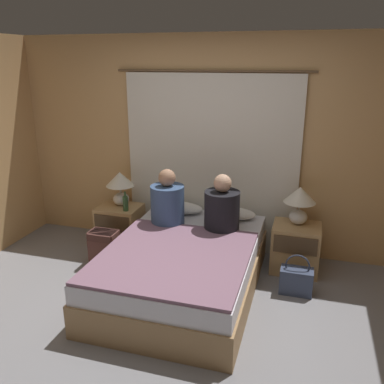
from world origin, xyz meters
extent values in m
plane|color=gray|center=(0.00, 0.00, 0.00)|extent=(16.00, 16.00, 0.00)
cube|color=tan|center=(0.00, 1.79, 1.25)|extent=(4.90, 0.06, 2.50)
cube|color=silver|center=(0.00, 1.73, 1.04)|extent=(2.04, 0.02, 2.08)
cylinder|color=brown|center=(0.00, 1.73, 2.10)|extent=(2.24, 0.02, 0.02)
cube|color=#99754C|center=(0.00, 0.66, 0.16)|extent=(1.40, 2.03, 0.31)
cube|color=silver|center=(0.00, 0.66, 0.40)|extent=(1.36, 1.99, 0.18)
cube|color=tan|center=(-1.05, 1.40, 0.26)|extent=(0.50, 0.42, 0.53)
cube|color=#4C3823|center=(-1.05, 1.18, 0.39)|extent=(0.44, 0.02, 0.19)
cube|color=tan|center=(1.05, 1.40, 0.26)|extent=(0.50, 0.42, 0.53)
cube|color=#4C3823|center=(1.05, 1.18, 0.39)|extent=(0.44, 0.02, 0.19)
ellipsoid|color=silver|center=(-1.05, 1.46, 0.60)|extent=(0.19, 0.19, 0.15)
cylinder|color=#B2A893|center=(-1.05, 1.46, 0.73)|extent=(0.02, 0.02, 0.09)
cone|color=silver|center=(-1.05, 1.46, 0.86)|extent=(0.34, 0.34, 0.17)
ellipsoid|color=silver|center=(1.05, 1.46, 0.60)|extent=(0.19, 0.19, 0.15)
cylinder|color=#B2A893|center=(1.05, 1.46, 0.73)|extent=(0.02, 0.02, 0.09)
cone|color=silver|center=(1.05, 1.46, 0.86)|extent=(0.34, 0.34, 0.17)
ellipsoid|color=white|center=(-0.31, 1.49, 0.55)|extent=(0.56, 0.29, 0.12)
ellipsoid|color=white|center=(0.31, 1.49, 0.55)|extent=(0.56, 0.29, 0.12)
cube|color=slate|center=(0.00, 0.39, 0.51)|extent=(1.34, 1.42, 0.03)
cylinder|color=#38517A|center=(-0.33, 1.14, 0.71)|extent=(0.37, 0.37, 0.43)
sphere|color=#A87A5B|center=(-0.33, 1.14, 1.02)|extent=(0.19, 0.19, 0.19)
cylinder|color=black|center=(0.28, 1.14, 0.71)|extent=(0.37, 0.37, 0.43)
sphere|color=tan|center=(0.28, 1.14, 1.01)|extent=(0.19, 0.19, 0.19)
cylinder|color=#2D4C28|center=(-0.91, 1.29, 0.61)|extent=(0.06, 0.06, 0.17)
cylinder|color=#2D4C28|center=(-0.91, 1.29, 0.73)|extent=(0.02, 0.02, 0.06)
cube|color=brown|center=(-1.01, 0.91, 0.20)|extent=(0.31, 0.20, 0.41)
cube|color=#452824|center=(-1.01, 0.89, 0.37)|extent=(0.28, 0.21, 0.08)
cube|color=#333D56|center=(1.09, 0.92, 0.13)|extent=(0.32, 0.18, 0.26)
torus|color=#2B3449|center=(1.09, 0.92, 0.30)|extent=(0.24, 0.02, 0.24)
camera|label=1|loc=(1.10, -2.77, 2.22)|focal=38.00mm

